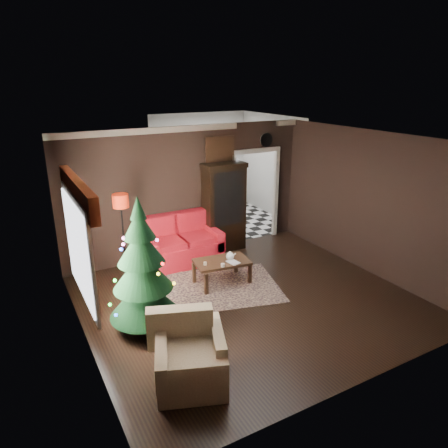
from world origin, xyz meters
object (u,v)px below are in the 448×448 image
curio_cabinet (224,209)px  wall_clock (266,140)px  kitchen_table (219,212)px  coffee_table (222,272)px  floor_lamp (124,242)px  loveseat (181,240)px  armchair (191,353)px  teapot (230,256)px  christmas_tree (142,267)px

curio_cabinet → wall_clock: (1.20, 0.18, 1.43)m
kitchen_table → coffee_table: bearing=-117.4°
floor_lamp → wall_clock: bearing=11.5°
loveseat → wall_clock: (2.35, 0.40, 1.88)m
armchair → floor_lamp: bearing=109.1°
wall_clock → loveseat: bearing=-170.3°
teapot → kitchen_table: bearing=65.4°
armchair → teapot: size_ratio=5.31×
curio_cabinet → teapot: 1.72m
armchair → kitchen_table: armchair is taller
loveseat → wall_clock: bearing=9.7°
loveseat → teapot: (0.45, -1.29, 0.05)m
curio_cabinet → armchair: curio_cabinet is taller
floor_lamp → armchair: size_ratio=1.99×
armchair → coffee_table: 2.80m
floor_lamp → wall_clock: size_ratio=5.74×
coffee_table → kitchen_table: (1.50, 2.90, 0.14)m
loveseat → curio_cabinet: (1.15, 0.22, 0.45)m
christmas_tree → wall_clock: bearing=32.3°
loveseat → christmas_tree: 2.55m
christmas_tree → loveseat: bearing=53.9°
loveseat → coffee_table: (0.30, -1.25, -0.26)m
teapot → wall_clock: (1.90, 1.69, 1.83)m
kitchen_table → christmas_tree: bearing=-131.7°
floor_lamp → coffee_table: 1.92m
coffee_table → wall_clock: bearing=38.8°
curio_cabinet → teapot: (-0.70, -1.51, -0.40)m
kitchen_table → wall_clock: bearing=-66.3°
floor_lamp → coffee_table: floor_lamp is taller
loveseat → floor_lamp: bearing=-165.1°
floor_lamp → teapot: floor_lamp is taller
armchair → wall_clock: bearing=66.9°
christmas_tree → kitchen_table: christmas_tree is taller
teapot → curio_cabinet: bearing=65.2°
armchair → christmas_tree: bearing=114.6°
coffee_table → teapot: teapot is taller
christmas_tree → coffee_table: size_ratio=2.04×
curio_cabinet → armchair: (-2.52, -3.71, -0.49)m
teapot → christmas_tree: bearing=-159.4°
coffee_table → kitchen_table: kitchen_table is taller
coffee_table → christmas_tree: bearing=-156.6°
loveseat → coffee_table: loveseat is taller
armchair → wall_clock: 5.71m
curio_cabinet → kitchen_table: size_ratio=2.53×
loveseat → christmas_tree: bearing=-126.1°
armchair → curio_cabinet: bearing=76.5°
floor_lamp → christmas_tree: christmas_tree is taller
coffee_table → teapot: (0.15, -0.05, 0.31)m
curio_cabinet → coffee_table: 1.84m
floor_lamp → teapot: size_ratio=10.56×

